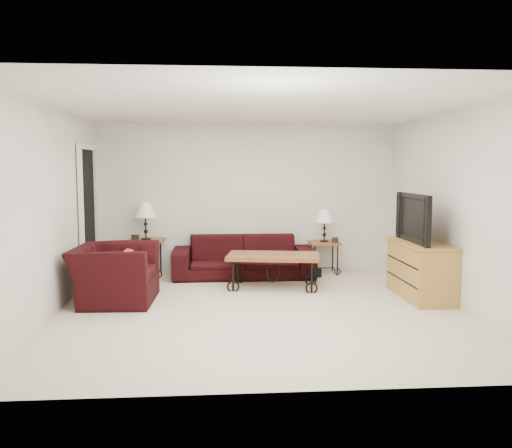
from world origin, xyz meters
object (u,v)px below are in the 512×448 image
(side_table_left, at_px, (146,258))
(coffee_table, at_px, (273,271))
(tv_stand, at_px, (421,270))
(television, at_px, (421,218))
(backpack, at_px, (313,269))
(armchair, at_px, (115,274))
(lamp_right, at_px, (324,226))
(side_table_right, at_px, (324,257))
(sofa, at_px, (244,257))
(lamp_left, at_px, (146,221))

(side_table_left, distance_m, coffee_table, 2.23)
(tv_stand, xyz_separation_m, television, (-0.02, 0.00, 0.71))
(backpack, bearing_deg, television, -46.05)
(armchair, bearing_deg, lamp_right, -59.23)
(television, bearing_deg, side_table_right, -151.57)
(sofa, height_order, lamp_right, lamp_right)
(sofa, bearing_deg, side_table_left, 173.51)
(side_table_right, relative_size, coffee_table, 0.40)
(sofa, distance_m, television, 2.90)
(coffee_table, xyz_separation_m, backpack, (0.65, 0.33, -0.04))
(side_table_right, xyz_separation_m, tv_stand, (0.97, -1.76, 0.11))
(sofa, relative_size, coffee_table, 1.70)
(sofa, bearing_deg, side_table_right, 7.54)
(side_table_right, distance_m, tv_stand, 2.01)
(sofa, bearing_deg, armchair, -139.37)
(sofa, distance_m, lamp_left, 1.69)
(side_table_left, bearing_deg, side_table_right, 0.00)
(armchair, bearing_deg, coffee_table, -70.44)
(lamp_left, height_order, coffee_table, lamp_left)
(lamp_left, bearing_deg, tv_stand, -24.19)
(sofa, bearing_deg, television, -34.32)
(lamp_left, relative_size, lamp_right, 1.12)
(sofa, height_order, lamp_left, lamp_left)
(lamp_left, distance_m, tv_stand, 4.32)
(armchair, bearing_deg, sofa, -47.10)
(television, xyz_separation_m, backpack, (-1.27, 1.06, -0.88))
(lamp_right, bearing_deg, television, -61.57)
(tv_stand, height_order, television, television)
(lamp_right, distance_m, coffee_table, 1.52)
(sofa, relative_size, side_table_left, 3.76)
(side_table_left, relative_size, side_table_right, 1.12)
(side_table_right, xyz_separation_m, lamp_right, (0.00, 0.00, 0.54))
(lamp_right, relative_size, coffee_table, 0.40)
(tv_stand, bearing_deg, armchair, 179.19)
(lamp_left, relative_size, backpack, 1.43)
(sofa, height_order, television, television)
(lamp_left, relative_size, television, 0.53)
(tv_stand, bearing_deg, side_table_left, 155.81)
(side_table_right, xyz_separation_m, lamp_left, (-2.94, -0.00, 0.64))
(side_table_left, distance_m, backpack, 2.72)
(lamp_left, bearing_deg, armchair, -96.36)
(sofa, xyz_separation_m, lamp_left, (-1.58, 0.18, 0.58))
(coffee_table, xyz_separation_m, tv_stand, (1.94, -0.73, 0.13))
(side_table_right, height_order, backpack, side_table_right)
(side_table_right, distance_m, lamp_left, 3.01)
(tv_stand, bearing_deg, lamp_right, 118.94)
(coffee_table, relative_size, tv_stand, 1.05)
(coffee_table, height_order, backpack, coffee_table)
(side_table_right, relative_size, television, 0.47)
(lamp_right, xyz_separation_m, coffee_table, (-0.97, -1.03, -0.56))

